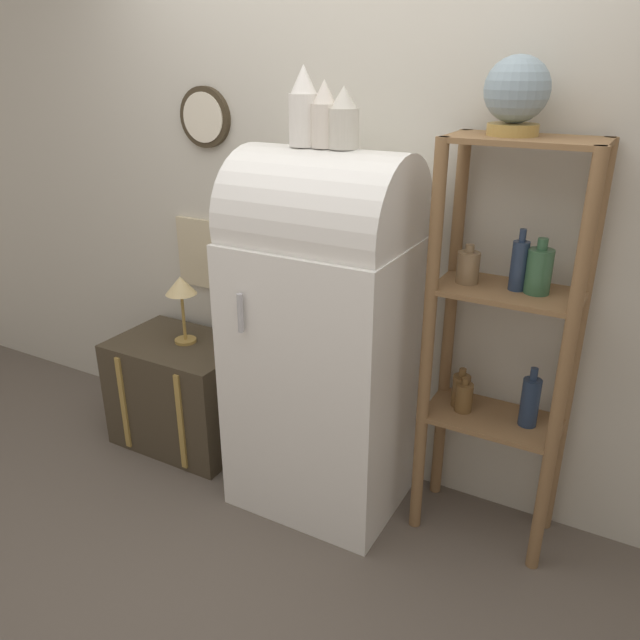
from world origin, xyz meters
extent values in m
plane|color=#60564C|center=(0.00, 0.00, 0.00)|extent=(12.00, 12.00, 0.00)
cube|color=beige|center=(0.00, 0.58, 1.35)|extent=(7.00, 0.05, 2.70)
cylinder|color=#382D1E|center=(-0.81, 0.54, 1.66)|extent=(0.28, 0.03, 0.28)
cylinder|color=beige|center=(-0.81, 0.52, 1.66)|extent=(0.23, 0.01, 0.23)
cube|color=#C6B793|center=(-0.86, 0.54, 0.97)|extent=(0.36, 0.02, 0.36)
cube|color=white|center=(0.00, 0.25, 0.62)|extent=(0.72, 0.61, 1.24)
cylinder|color=white|center=(0.00, 0.25, 1.31)|extent=(0.70, 0.58, 0.58)
cylinder|color=#B7B7BC|center=(-0.20, -0.08, 0.99)|extent=(0.02, 0.02, 0.16)
cube|color=#423828|center=(-0.86, 0.27, 0.29)|extent=(0.69, 0.47, 0.57)
cube|color=#AD8942|center=(-1.05, 0.03, 0.29)|extent=(0.03, 0.01, 0.52)
cube|color=#AD8942|center=(-0.67, 0.03, 0.29)|extent=(0.03, 0.01, 0.52)
cylinder|color=olive|center=(0.47, 0.23, 0.83)|extent=(0.05, 0.05, 1.66)
cylinder|color=olive|center=(0.98, 0.23, 0.83)|extent=(0.05, 0.05, 1.66)
cylinder|color=olive|center=(0.47, 0.51, 0.83)|extent=(0.05, 0.05, 1.66)
cylinder|color=olive|center=(0.98, 0.51, 0.83)|extent=(0.05, 0.05, 1.66)
cube|color=olive|center=(0.72, 0.37, 0.54)|extent=(0.54, 0.30, 0.02)
cube|color=olive|center=(0.72, 0.37, 1.10)|extent=(0.54, 0.30, 0.02)
cube|color=olive|center=(0.72, 0.37, 1.65)|extent=(0.54, 0.30, 0.02)
cylinder|color=#7F6647|center=(0.56, 0.37, 1.17)|extent=(0.09, 0.09, 0.12)
cylinder|color=#7F6647|center=(0.56, 0.37, 1.25)|extent=(0.03, 0.03, 0.03)
cylinder|color=brown|center=(0.57, 0.39, 0.62)|extent=(0.07, 0.07, 0.14)
cylinder|color=brown|center=(0.57, 0.39, 0.71)|extent=(0.03, 0.03, 0.03)
cylinder|color=#23334C|center=(0.86, 0.38, 0.66)|extent=(0.07, 0.07, 0.20)
cylinder|color=#23334C|center=(0.86, 0.38, 0.78)|extent=(0.03, 0.03, 0.05)
cylinder|color=brown|center=(0.60, 0.36, 0.62)|extent=(0.07, 0.07, 0.12)
cylinder|color=brown|center=(0.60, 0.36, 0.69)|extent=(0.03, 0.03, 0.03)
cylinder|color=#335B3D|center=(0.82, 0.38, 1.19)|extent=(0.09, 0.09, 0.17)
cylinder|color=#335B3D|center=(0.82, 0.38, 1.30)|extent=(0.04, 0.04, 0.04)
cylinder|color=#23334C|center=(0.75, 0.38, 1.20)|extent=(0.06, 0.06, 0.19)
cylinder|color=#23334C|center=(0.75, 0.38, 1.32)|extent=(0.02, 0.02, 0.05)
cylinder|color=#AD8942|center=(0.67, 0.38, 1.68)|extent=(0.18, 0.18, 0.04)
sphere|color=#7F939E|center=(0.67, 0.38, 1.81)|extent=(0.22, 0.22, 0.22)
cylinder|color=white|center=(-0.09, 0.24, 1.69)|extent=(0.12, 0.12, 0.19)
cone|color=white|center=(-0.09, 0.24, 1.84)|extent=(0.10, 0.10, 0.10)
cylinder|color=silver|center=(0.00, 0.24, 1.68)|extent=(0.10, 0.10, 0.16)
cone|color=silver|center=(0.00, 0.24, 1.80)|extent=(0.09, 0.09, 0.09)
cylinder|color=beige|center=(0.08, 0.25, 1.67)|extent=(0.12, 0.12, 0.14)
cone|color=beige|center=(0.08, 0.25, 1.78)|extent=(0.10, 0.10, 0.08)
cylinder|color=#AD8942|center=(-0.84, 0.30, 0.58)|extent=(0.11, 0.11, 0.02)
cylinder|color=#AD8942|center=(-0.84, 0.30, 0.71)|extent=(0.02, 0.02, 0.25)
cone|color=#DBC184|center=(-0.84, 0.30, 0.88)|extent=(0.16, 0.16, 0.09)
camera|label=1|loc=(1.17, -1.90, 1.90)|focal=35.00mm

